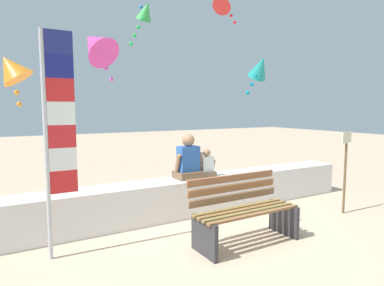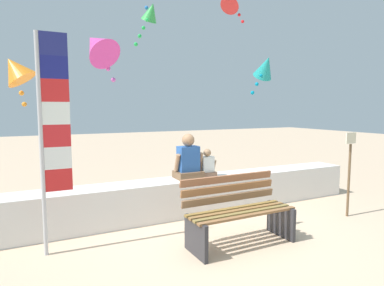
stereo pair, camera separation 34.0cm
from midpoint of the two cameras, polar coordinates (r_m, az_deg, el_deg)
ground_plane at (r=4.95m, az=6.02°, el=-15.26°), size 40.00×40.00×0.00m
seawall_ledge at (r=5.67m, az=0.65°, el=-9.20°), size 6.83×0.57×0.61m
park_bench at (r=4.53m, az=10.15°, el=-11.89°), size 1.48×0.63×0.88m
person_adult at (r=5.58m, az=1.09°, el=-3.14°), size 0.50×0.36×0.76m
person_child at (r=5.77m, az=4.34°, el=-3.92°), size 0.32×0.23×0.48m
flag_banner at (r=4.21m, az=-21.26°, el=2.60°), size 0.36×0.05×2.68m
kite_teal at (r=7.29m, az=13.91°, el=12.60°), size 0.57×0.62×0.88m
kite_red at (r=9.31m, az=8.16°, el=23.05°), size 0.80×0.75×0.91m
kite_orange at (r=5.85m, az=-26.77°, el=11.28°), size 0.72×0.64×0.87m
kite_magenta at (r=5.87m, az=-14.41°, el=15.98°), size 0.80×0.92×0.97m
kite_green at (r=7.53m, az=-5.82°, el=21.50°), size 0.66×0.55×1.00m
sign_post at (r=6.09m, az=27.07°, el=-3.82°), size 0.24×0.04×1.40m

